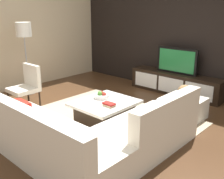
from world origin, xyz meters
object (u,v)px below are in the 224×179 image
at_px(coffee_table, 105,111).
at_px(ottoman, 183,108).
at_px(floor_lamp, 24,33).
at_px(fruit_bowl, 102,96).
at_px(accent_chair_near, 27,84).
at_px(book_stack, 109,105).
at_px(media_console, 175,83).
at_px(sectional_couch, 88,135).
at_px(television, 177,61).
at_px(decorative_ball, 184,92).

bearing_deg(coffee_table, ottoman, 48.02).
distance_m(floor_lamp, fruit_bowl, 2.53).
xyz_separation_m(accent_chair_near, book_stack, (1.94, 0.40, -0.08)).
distance_m(media_console, book_stack, 2.42).
distance_m(media_console, ottoman, 1.50).
bearing_deg(media_console, floor_lamp, -138.01).
bearing_deg(ottoman, sectional_couch, -99.76).
distance_m(coffee_table, accent_chair_near, 1.82).
xyz_separation_m(floor_lamp, book_stack, (2.72, -0.07, -1.01)).
bearing_deg(television, ottoman, -54.37).
bearing_deg(television, decorative_ball, -54.37).
height_order(ottoman, book_stack, book_stack).
xyz_separation_m(fruit_bowl, book_stack, (0.39, -0.21, -0.02)).
height_order(media_console, fruit_bowl, fruit_bowl).
distance_m(sectional_couch, fruit_bowl, 1.34).
bearing_deg(accent_chair_near, floor_lamp, 141.10).
relative_size(coffee_table, floor_lamp, 0.64).
bearing_deg(media_console, television, 90.00).
distance_m(media_console, floor_lamp, 3.69).
bearing_deg(fruit_bowl, television, 82.76).
height_order(media_console, coffee_table, media_console).
bearing_deg(accent_chair_near, sectional_couch, -18.45).
relative_size(sectional_couch, fruit_bowl, 8.63).
xyz_separation_m(ottoman, book_stack, (-0.76, -1.20, 0.21)).
relative_size(television, ottoman, 1.43).
distance_m(sectional_couch, accent_chair_near, 2.39).
relative_size(sectional_couch, decorative_ball, 9.63).
height_order(sectional_couch, fruit_bowl, sectional_couch).
relative_size(accent_chair_near, floor_lamp, 0.52).
height_order(sectional_couch, accent_chair_near, accent_chair_near).
distance_m(coffee_table, ottoman, 1.45).
bearing_deg(fruit_bowl, book_stack, -28.49).
relative_size(media_console, accent_chair_near, 2.60).
height_order(sectional_couch, coffee_table, sectional_couch).
xyz_separation_m(sectional_couch, fruit_bowl, (-0.80, 1.07, 0.14)).
xyz_separation_m(television, ottoman, (0.87, -1.22, -0.60)).
bearing_deg(sectional_couch, television, 99.04).
bearing_deg(accent_chair_near, fruit_bowl, 14.26).
bearing_deg(television, media_console, -90.00).
bearing_deg(floor_lamp, decorative_ball, 17.95).
distance_m(floor_lamp, ottoman, 3.85).
bearing_deg(book_stack, sectional_couch, -64.66).
bearing_deg(decorative_ball, ottoman, 0.00).
xyz_separation_m(media_console, fruit_bowl, (-0.28, -2.20, 0.18)).
bearing_deg(fruit_bowl, accent_chair_near, -158.16).
relative_size(television, floor_lamp, 0.60).
xyz_separation_m(television, floor_lamp, (-2.60, -2.34, 0.62)).
bearing_deg(television, book_stack, -87.26).
relative_size(media_console, book_stack, 10.58).
height_order(ottoman, decorative_ball, decorative_ball).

